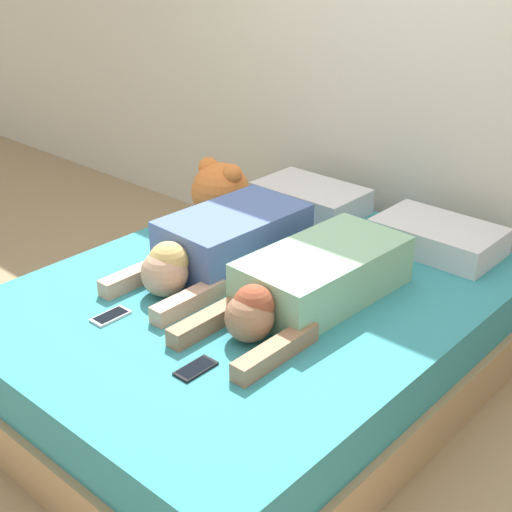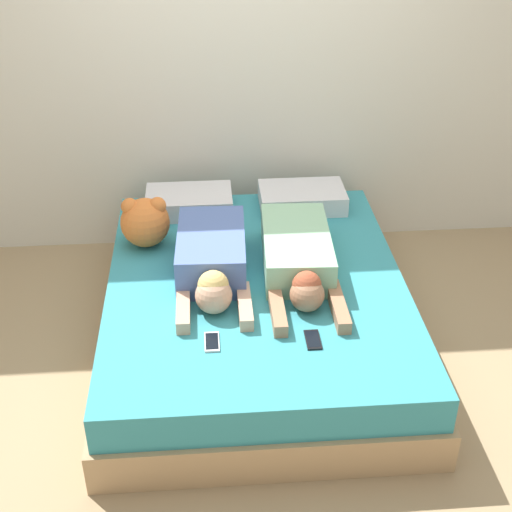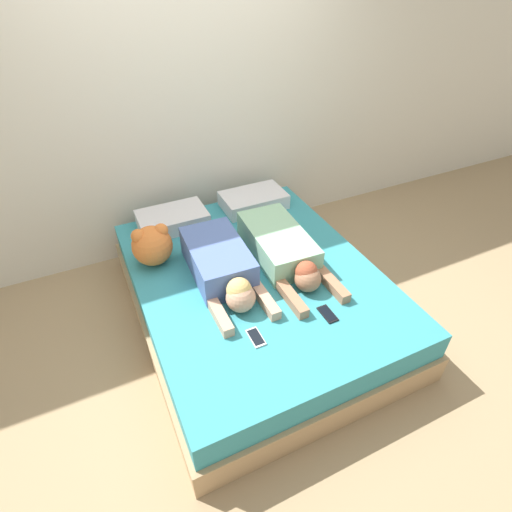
{
  "view_description": "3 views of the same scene",
  "coord_description": "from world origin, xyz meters",
  "px_view_note": "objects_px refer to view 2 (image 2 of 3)",
  "views": [
    {
      "loc": [
        1.74,
        -1.94,
        1.85
      ],
      "look_at": [
        0.0,
        0.0,
        0.58
      ],
      "focal_mm": 50.0,
      "sensor_mm": 36.0,
      "label": 1
    },
    {
      "loc": [
        -0.26,
        -3.32,
        2.64
      ],
      "look_at": [
        0.0,
        0.0,
        0.58
      ],
      "focal_mm": 50.0,
      "sensor_mm": 36.0,
      "label": 2
    },
    {
      "loc": [
        -0.94,
        -1.99,
        2.31
      ],
      "look_at": [
        0.0,
        0.0,
        0.58
      ],
      "focal_mm": 28.0,
      "sensor_mm": 36.0,
      "label": 3
    }
  ],
  "objects_px": {
    "pillow_head_right": "(302,198)",
    "pillow_head_left": "(189,202)",
    "plush_toy": "(145,221)",
    "person_left": "(212,260)",
    "cell_phone_left": "(212,342)",
    "bed": "(256,310)",
    "person_right": "(298,257)",
    "cell_phone_right": "(313,340)"
  },
  "relations": [
    {
      "from": "pillow_head_right",
      "to": "pillow_head_left",
      "type": "bearing_deg",
      "value": 180.0
    },
    {
      "from": "pillow_head_right",
      "to": "plush_toy",
      "type": "xyz_separation_m",
      "value": [
        -1.0,
        -0.41,
        0.09
      ]
    },
    {
      "from": "person_left",
      "to": "cell_phone_left",
      "type": "relative_size",
      "value": 6.16
    },
    {
      "from": "person_left",
      "to": "plush_toy",
      "type": "distance_m",
      "value": 0.55
    },
    {
      "from": "bed",
      "to": "person_right",
      "type": "distance_m",
      "value": 0.4
    },
    {
      "from": "person_right",
      "to": "cell_phone_left",
      "type": "relative_size",
      "value": 6.94
    },
    {
      "from": "pillow_head_left",
      "to": "pillow_head_right",
      "type": "xyz_separation_m",
      "value": [
        0.74,
        0.0,
        0.0
      ]
    },
    {
      "from": "plush_toy",
      "to": "bed",
      "type": "bearing_deg",
      "value": -34.59
    },
    {
      "from": "person_left",
      "to": "cell_phone_left",
      "type": "distance_m",
      "value": 0.6
    },
    {
      "from": "person_right",
      "to": "cell_phone_right",
      "type": "relative_size",
      "value": 6.94
    },
    {
      "from": "person_right",
      "to": "cell_phone_right",
      "type": "xyz_separation_m",
      "value": [
        -0.01,
        -0.62,
        -0.09
      ]
    },
    {
      "from": "pillow_head_right",
      "to": "plush_toy",
      "type": "bearing_deg",
      "value": -157.82
    },
    {
      "from": "person_left",
      "to": "person_right",
      "type": "bearing_deg",
      "value": 1.33
    },
    {
      "from": "person_left",
      "to": "plush_toy",
      "type": "xyz_separation_m",
      "value": [
        -0.39,
        0.4,
        0.04
      ]
    },
    {
      "from": "cell_phone_right",
      "to": "plush_toy",
      "type": "distance_m",
      "value": 1.34
    },
    {
      "from": "pillow_head_left",
      "to": "cell_phone_left",
      "type": "relative_size",
      "value": 3.68
    },
    {
      "from": "bed",
      "to": "pillow_head_left",
      "type": "distance_m",
      "value": 0.96
    },
    {
      "from": "pillow_head_left",
      "to": "person_right",
      "type": "height_order",
      "value": "person_right"
    },
    {
      "from": "pillow_head_left",
      "to": "plush_toy",
      "type": "xyz_separation_m",
      "value": [
        -0.26,
        -0.41,
        0.09
      ]
    },
    {
      "from": "person_right",
      "to": "pillow_head_left",
      "type": "bearing_deg",
      "value": 127.78
    },
    {
      "from": "pillow_head_left",
      "to": "cell_phone_left",
      "type": "distance_m",
      "value": 1.4
    },
    {
      "from": "cell_phone_right",
      "to": "plush_toy",
      "type": "bearing_deg",
      "value": 130.68
    },
    {
      "from": "pillow_head_left",
      "to": "person_right",
      "type": "xyz_separation_m",
      "value": [
        0.61,
        -0.79,
        0.04
      ]
    },
    {
      "from": "pillow_head_right",
      "to": "cell_phone_left",
      "type": "distance_m",
      "value": 1.53
    },
    {
      "from": "pillow_head_left",
      "to": "person_left",
      "type": "height_order",
      "value": "person_left"
    },
    {
      "from": "person_left",
      "to": "bed",
      "type": "bearing_deg",
      "value": -8.93
    },
    {
      "from": "pillow_head_right",
      "to": "cell_phone_left",
      "type": "xyz_separation_m",
      "value": [
        -0.63,
        -1.39,
        -0.06
      ]
    },
    {
      "from": "pillow_head_left",
      "to": "person_right",
      "type": "bearing_deg",
      "value": -52.22
    },
    {
      "from": "pillow_head_left",
      "to": "cell_phone_right",
      "type": "relative_size",
      "value": 3.68
    },
    {
      "from": "bed",
      "to": "plush_toy",
      "type": "xyz_separation_m",
      "value": [
        -0.63,
        0.43,
        0.37
      ]
    },
    {
      "from": "cell_phone_right",
      "to": "plush_toy",
      "type": "height_order",
      "value": "plush_toy"
    },
    {
      "from": "plush_toy",
      "to": "person_right",
      "type": "bearing_deg",
      "value": -23.8
    },
    {
      "from": "cell_phone_right",
      "to": "cell_phone_left",
      "type": "bearing_deg",
      "value": 177.44
    },
    {
      "from": "cell_phone_left",
      "to": "cell_phone_right",
      "type": "distance_m",
      "value": 0.5
    },
    {
      "from": "pillow_head_right",
      "to": "cell_phone_right",
      "type": "xyz_separation_m",
      "value": [
        -0.13,
        -1.42,
        -0.06
      ]
    },
    {
      "from": "bed",
      "to": "cell_phone_right",
      "type": "relative_size",
      "value": 14.21
    },
    {
      "from": "cell_phone_right",
      "to": "plush_toy",
      "type": "relative_size",
      "value": 0.49
    },
    {
      "from": "pillow_head_left",
      "to": "cell_phone_left",
      "type": "xyz_separation_m",
      "value": [
        0.11,
        -1.39,
        -0.06
      ]
    },
    {
      "from": "person_left",
      "to": "cell_phone_left",
      "type": "height_order",
      "value": "person_left"
    },
    {
      "from": "bed",
      "to": "person_right",
      "type": "xyz_separation_m",
      "value": [
        0.24,
        0.05,
        0.32
      ]
    },
    {
      "from": "pillow_head_left",
      "to": "plush_toy",
      "type": "distance_m",
      "value": 0.49
    },
    {
      "from": "bed",
      "to": "person_right",
      "type": "relative_size",
      "value": 2.05
    }
  ]
}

